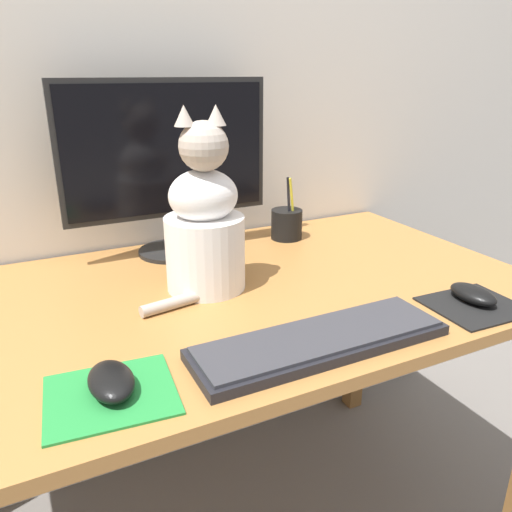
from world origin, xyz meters
TOP-DOWN VIEW (x-y plane):
  - wall_back at (0.00, 0.40)m, footprint 7.00×0.04m
  - desk at (0.00, 0.00)m, footprint 1.39×0.75m
  - monitor at (-0.00, 0.28)m, footprint 0.50×0.17m
  - keyboard at (0.08, -0.28)m, footprint 0.45×0.13m
  - mousepad_left at (-0.26, -0.26)m, footprint 0.19×0.17m
  - mousepad_right at (0.44, -0.28)m, footprint 0.18×0.16m
  - computer_mouse_left at (-0.26, -0.25)m, footprint 0.06×0.11m
  - computer_mouse_right at (0.44, -0.27)m, footprint 0.06×0.10m
  - cat at (-0.00, 0.04)m, footprint 0.26×0.19m
  - pen_cup at (0.32, 0.25)m, footprint 0.08×0.08m

SIDE VIEW (x-z plane):
  - desk at x=0.00m, z-range 0.27..0.98m
  - mousepad_left at x=-0.26m, z-range 0.71..0.72m
  - mousepad_right at x=0.44m, z-range 0.71..0.72m
  - keyboard at x=0.08m, z-range 0.71..0.74m
  - computer_mouse_right at x=0.44m, z-range 0.72..0.75m
  - computer_mouse_left at x=-0.26m, z-range 0.72..0.75m
  - pen_cup at x=0.32m, z-range 0.67..0.84m
  - cat at x=0.00m, z-range 0.67..1.04m
  - monitor at x=0.00m, z-range 0.74..1.16m
  - wall_back at x=0.00m, z-range 0.00..2.50m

